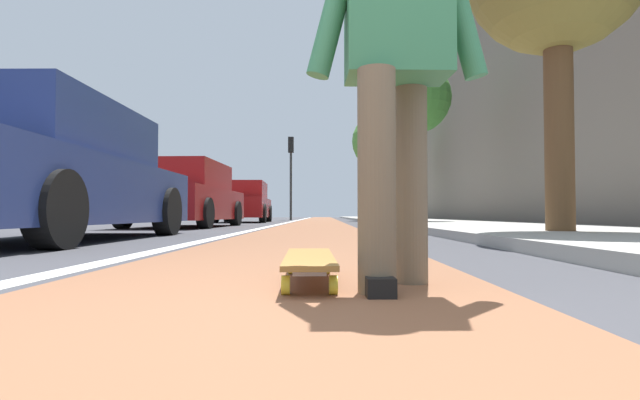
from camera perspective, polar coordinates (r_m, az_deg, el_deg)
ground_plane at (r=10.66m, az=-0.76°, el=-3.27°), size 80.00×80.00×0.00m
bike_lane_paint at (r=24.66m, az=-0.04°, el=-2.39°), size 56.00×1.85×0.00m
lane_stripe_white at (r=20.70m, az=-3.12°, el=-2.51°), size 52.00×0.16×0.01m
sidewalk_curb at (r=18.90m, az=9.79°, el=-2.42°), size 52.00×3.20×0.10m
building_facade at (r=23.96m, az=15.16°, el=10.41°), size 40.00×1.20×10.60m
skateboard at (r=2.04m, az=-1.28°, el=-7.18°), size 0.85×0.23×0.11m
skater_person at (r=2.01m, az=8.98°, el=17.21°), size 0.47×0.72×1.64m
parked_car_near at (r=6.07m, az=-29.53°, el=2.58°), size 4.44×1.94×1.49m
parked_car_mid at (r=11.51m, az=-15.64°, el=0.42°), size 4.51×2.04×1.47m
parked_car_far at (r=18.07m, az=-9.03°, el=-0.35°), size 4.25×1.98×1.49m
traffic_light at (r=24.77m, az=-3.46°, el=4.43°), size 0.33×0.28×4.26m
street_tree_mid at (r=14.59m, az=11.18°, el=11.61°), size 2.09×2.09×4.74m
street_tree_far at (r=22.56m, az=7.29°, el=6.85°), size 2.72×2.72×5.03m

